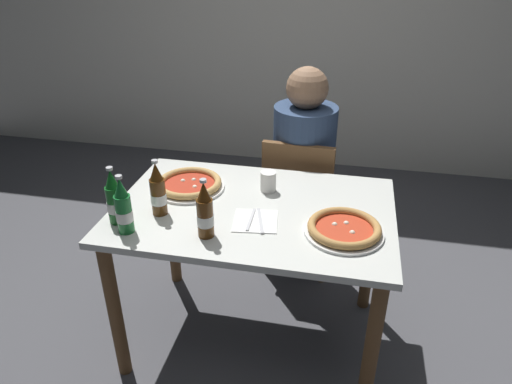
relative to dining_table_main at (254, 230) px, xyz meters
The scene contains 13 objects.
ground_plane 0.64m from the dining_table_main, ahead, with size 8.00×8.00×0.00m, color #4C4C51.
back_wall_tiled 2.30m from the dining_table_main, 90.00° to the left, with size 7.00×0.10×2.60m, color silver.
dining_table_main is the anchor object (origin of this frame).
chair_behind_table 0.64m from the dining_table_main, 77.46° to the left, with size 0.43×0.43×0.85m.
diner_seated 0.68m from the dining_table_main, 77.94° to the left, with size 0.34×0.34×1.21m.
pizza_margherita_near 0.37m from the dining_table_main, 161.00° to the left, with size 0.33×0.33×0.04m.
pizza_marinara_far 0.43m from the dining_table_main, 17.59° to the right, with size 0.31×0.31×0.04m.
beer_bottle_left 0.45m from the dining_table_main, 161.29° to the right, with size 0.07×0.07×0.25m.
beer_bottle_center 0.36m from the dining_table_main, 118.63° to the right, with size 0.07×0.07×0.25m.
beer_bottle_right 0.61m from the dining_table_main, 156.63° to the right, with size 0.07×0.07×0.25m.
beer_bottle_extra 0.58m from the dining_table_main, 147.92° to the right, with size 0.07×0.07×0.25m.
napkin_with_cutlery 0.16m from the dining_table_main, 73.63° to the right, with size 0.20×0.20×0.01m.
paper_cup 0.23m from the dining_table_main, 78.81° to the left, with size 0.07×0.07×0.10m, color white.
Camera 1 is at (0.37, -1.70, 1.77)m, focal length 32.79 mm.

